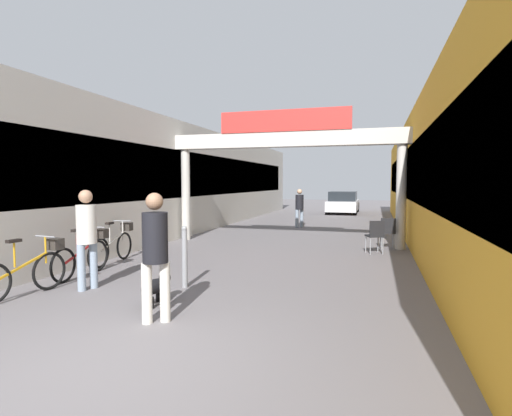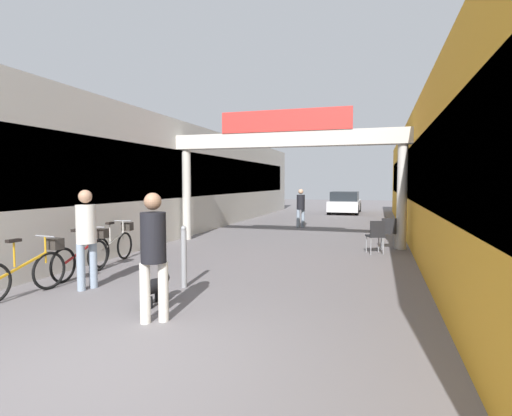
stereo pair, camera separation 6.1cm
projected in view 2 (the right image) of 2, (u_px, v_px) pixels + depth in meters
ground_plane at (104, 364)px, 4.17m from camera, size 80.00×80.00×0.00m
storefront_left at (176, 180)px, 16.03m from camera, size 3.00×26.00×3.95m
storefront_right at (455, 180)px, 13.05m from camera, size 3.00×26.00×3.95m
arcade_sign_gateway at (286, 150)px, 12.08m from camera, size 7.40×0.47×4.05m
pedestrian_with_dog at (153, 248)px, 5.35m from camera, size 0.47×0.47×1.76m
pedestrian_companion at (86, 232)px, 7.03m from camera, size 0.42×0.42×1.76m
pedestrian_carrying_crate at (301, 206)px, 16.74m from camera, size 0.48×0.48×1.61m
dog_on_leash at (156, 286)px, 6.21m from camera, size 0.32×0.65×0.46m
bicycle_orange_nearest at (28, 269)px, 6.68m from camera, size 0.46×1.68×0.98m
bicycle_red_second at (85, 254)px, 8.11m from camera, size 0.46×1.69×0.98m
bicycle_silver_third at (116, 244)px, 9.45m from camera, size 0.46×1.69×0.98m
bollard_post_metal at (184, 256)px, 7.17m from camera, size 0.10×0.10×1.12m
cafe_chair_black_nearer at (376, 234)px, 10.50m from camera, size 0.52×0.52×0.89m
cafe_chair_black_farther at (389, 230)px, 11.26m from camera, size 0.43×0.43×0.89m
parked_car_white at (345, 203)px, 24.39m from camera, size 1.80×4.01×1.33m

